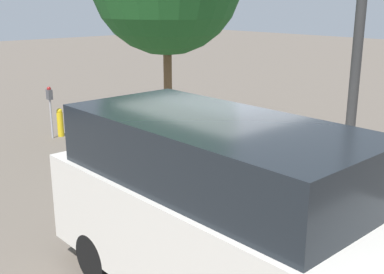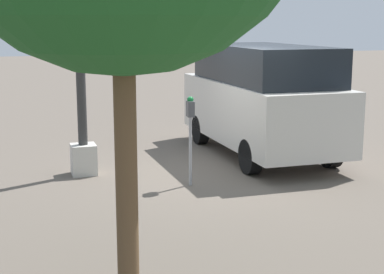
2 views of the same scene
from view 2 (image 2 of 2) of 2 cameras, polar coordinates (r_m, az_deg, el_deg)
name	(u,v)px [view 2 (image 2 of 2)]	position (r m, az deg, el deg)	size (l,w,h in m)	color
ground_plane	(216,174)	(10.70, 2.39, -3.60)	(80.00, 80.00, 0.00)	#60564C
parking_meter_near	(190,120)	(9.74, -0.16, 1.64)	(0.21, 0.13, 1.51)	#9E9EA3
lamp_post	(79,43)	(10.53, -10.86, 8.90)	(0.44, 0.44, 6.71)	beige
parked_van	(261,97)	(12.11, 6.74, 3.84)	(4.62, 1.90, 2.26)	beige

